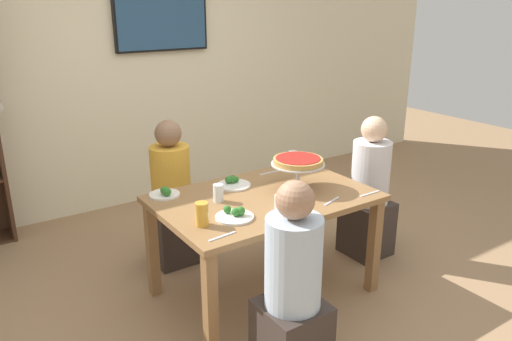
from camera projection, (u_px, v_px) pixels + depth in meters
ground_plane at (264, 291)px, 3.61m from camera, size 12.00×12.00×0.00m
rear_partition at (136, 63)px, 4.88m from camera, size 8.00×0.12×2.80m
dining_table at (264, 209)px, 3.40m from camera, size 1.43×0.94×0.74m
television at (162, 20)px, 4.82m from camera, size 0.95×0.05×0.58m
diner_far_left at (172, 203)px, 3.89m from camera, size 0.34×0.34×1.15m
diner_near_left at (292, 297)px, 2.67m from camera, size 0.34×0.34×1.15m
diner_head_east at (369, 197)px, 4.01m from camera, size 0.34×0.34×1.15m
deep_dish_pizza_stand at (298, 163)px, 3.45m from camera, size 0.37×0.37×0.22m
salad_plate_near_diner at (233, 183)px, 3.55m from camera, size 0.24×0.24×0.07m
salad_plate_far_diner at (165, 193)px, 3.36m from camera, size 0.21×0.21×0.07m
salad_plate_spare at (235, 215)px, 3.03m from camera, size 0.23×0.23×0.07m
beer_glass_amber_tall at (202, 214)px, 2.91m from camera, size 0.08×0.08×0.14m
water_glass_clear_near at (218, 193)px, 3.26m from camera, size 0.07×0.07×0.12m
water_glass_clear_far at (280, 204)px, 3.10m from camera, size 0.07×0.07×0.11m
water_glass_clear_spare at (293, 158)px, 3.97m from camera, size 0.07×0.07×0.12m
cutlery_fork_near at (370, 194)px, 3.40m from camera, size 0.18×0.02×0.00m
cutlery_knife_near at (270, 173)px, 3.81m from camera, size 0.18×0.02×0.00m
cutlery_fork_far at (332, 201)px, 3.27m from camera, size 0.18×0.07×0.00m
cutlery_knife_far at (222, 236)px, 2.79m from camera, size 0.18×0.03×0.00m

